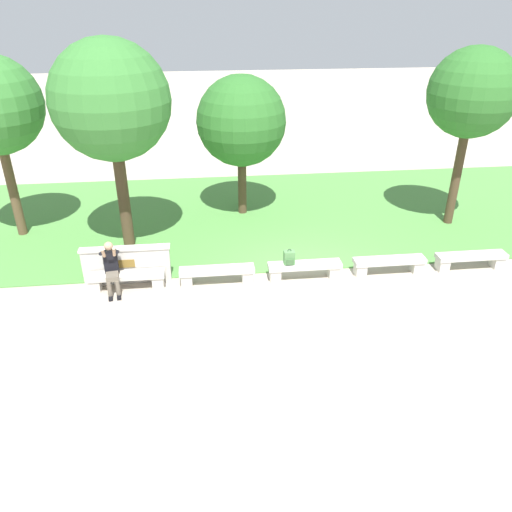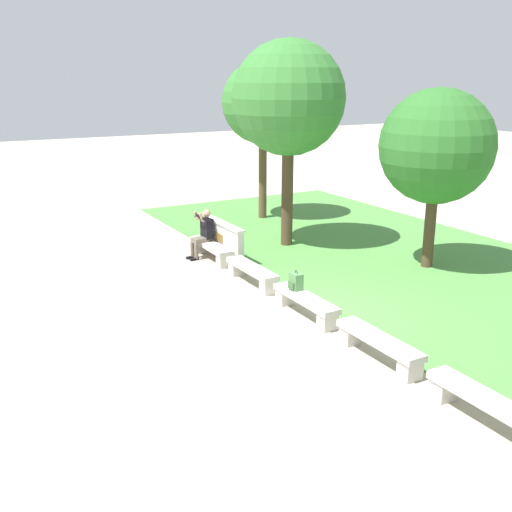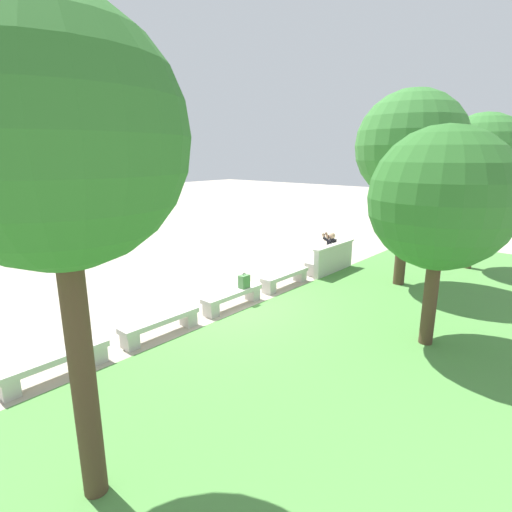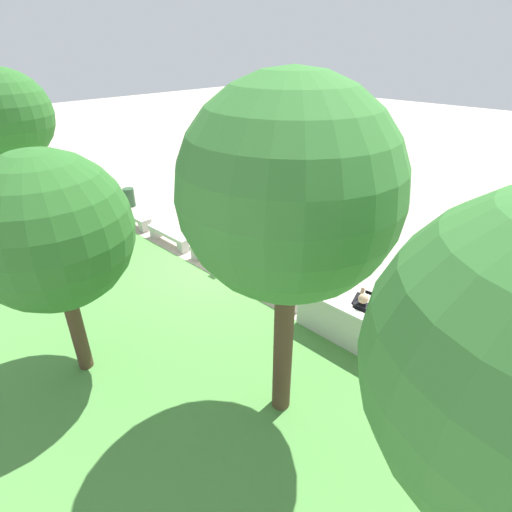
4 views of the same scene
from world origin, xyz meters
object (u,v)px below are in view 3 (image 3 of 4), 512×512
Objects in this scene: bench_end at (55,363)px; person_photographer at (328,249)px; bench_main at (325,263)px; bench_near at (285,277)px; tree_left_background at (442,199)px; bench_far at (161,323)px; tree_far_back at (482,156)px; bench_mid at (233,297)px; tree_right_background at (55,141)px; backpack at (244,282)px; tree_behind_wall at (411,147)px.

person_photographer is at bearing -179.54° from bench_end.
bench_near is (2.29, 0.00, 0.00)m from bench_main.
bench_far is at bearing -52.62° from tree_left_background.
tree_far_back is at bearing 134.50° from bench_main.
bench_near and bench_end have the same top height.
bench_mid and bench_end have the same top height.
bench_near is 1.46× the size of person_photographer.
bench_main is at bearing 13.98° from person_photographer.
bench_far is 1.00× the size of bench_end.
tree_left_background is at bearing 166.27° from tree_right_background.
bench_end is at bearing -38.38° from tree_left_background.
bench_mid is 0.42× the size of tree_left_background.
tree_right_background reaches higher than backpack.
bench_main is at bearing 180.00° from bench_mid.
bench_mid is at bearing -27.90° from tree_behind_wall.
person_photographer is 0.25× the size of tree_far_back.
bench_main is 0.54m from person_photographer.
person_photographer reaches higher than bench_main.
bench_main is 1.00× the size of bench_near.
backpack is at bearing -152.91° from tree_right_background.
bench_main is at bearing -126.19° from tree_left_background.
tree_behind_wall is at bearing -150.20° from tree_left_background.
bench_mid is 4.50× the size of backpack.
backpack is 0.08× the size of tree_far_back.
bench_end is 7.93m from tree_left_background.
bench_main and bench_far have the same top height.
tree_behind_wall is at bearing 94.97° from bench_main.
tree_behind_wall reaches higher than tree_left_background.
tree_far_back reaches higher than bench_near.
bench_near is 1.91m from backpack.
tree_far_back is (-8.20, 3.67, 3.62)m from bench_mid.
bench_near is at bearing -179.39° from backpack.
bench_main and bench_end have the same top height.
bench_far is 0.42× the size of tree_left_background.
bench_far is at bearing -19.28° from tree_far_back.
tree_behind_wall is (-9.40, 2.55, 3.87)m from bench_end.
tree_left_background is at bearing 29.80° from tree_behind_wall.
tree_far_back is (-3.39, 1.12, -0.25)m from tree_behind_wall.
tree_far_back is (-3.61, 3.67, 3.62)m from bench_main.
tree_left_background is 0.84× the size of tree_right_background.
tree_behind_wall reaches higher than tree_far_back.
bench_main is at bearing -45.50° from tree_far_back.
bench_near is 0.36× the size of tree_right_background.
tree_right_background is (7.68, 2.99, 3.79)m from bench_near.
tree_right_background is (10.29, 3.07, 3.36)m from person_photographer.
tree_behind_wall is 4.27m from tree_left_background.
person_photographer is at bearing -178.31° from bench_near.
backpack is at bearing -80.02° from tree_left_background.
person_photographer is 0.29× the size of tree_left_background.
bench_main is at bearing 180.00° from bench_end.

